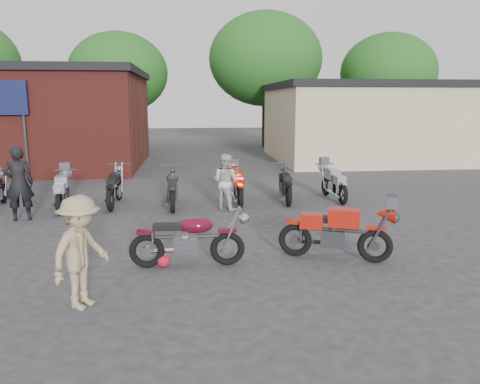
{
  "coord_description": "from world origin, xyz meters",
  "views": [
    {
      "loc": [
        -0.77,
        -7.8,
        2.86
      ],
      "look_at": [
        0.3,
        2.28,
        0.9
      ],
      "focal_mm": 35.0,
      "sensor_mm": 36.0,
      "label": 1
    }
  ],
  "objects": [
    {
      "name": "row_bike_2",
      "position": [
        -2.89,
        5.34,
        0.59
      ],
      "size": [
        0.69,
        2.04,
        1.18
      ],
      "primitive_type": null,
      "rotation": [
        0.0,
        0.0,
        1.56
      ],
      "color": "black",
      "rests_on": "ground"
    },
    {
      "name": "sportbike",
      "position": [
        1.86,
        0.19,
        0.58
      ],
      "size": [
        2.09,
        1.34,
        1.15
      ],
      "primitive_type": null,
      "rotation": [
        0.0,
        0.0,
        -0.37
      ],
      "color": "red",
      "rests_on": "ground"
    },
    {
      "name": "row_bike_1",
      "position": [
        -4.22,
        4.97,
        0.54
      ],
      "size": [
        0.85,
        1.93,
        1.08
      ],
      "primitive_type": null,
      "rotation": [
        0.0,
        0.0,
        1.7
      ],
      "color": "gray",
      "rests_on": "ground"
    },
    {
      "name": "person_light",
      "position": [
        0.15,
        4.48,
        0.76
      ],
      "size": [
        0.93,
        0.9,
        1.51
      ],
      "primitive_type": "imported",
      "rotation": [
        0.0,
        0.0,
        2.51
      ],
      "color": "#BABAB5",
      "rests_on": "ground"
    },
    {
      "name": "row_bike_5",
      "position": [
        1.97,
        5.39,
        0.57
      ],
      "size": [
        0.79,
        2.01,
        1.14
      ],
      "primitive_type": null,
      "rotation": [
        0.0,
        0.0,
        1.5
      ],
      "color": "black",
      "rests_on": "ground"
    },
    {
      "name": "stucco_building",
      "position": [
        8.5,
        15.0,
        1.75
      ],
      "size": [
        10.0,
        8.0,
        3.5
      ],
      "primitive_type": "cube",
      "color": "tan",
      "rests_on": "ground"
    },
    {
      "name": "row_bike_3",
      "position": [
        -1.28,
        4.98,
        0.58
      ],
      "size": [
        0.72,
        2.03,
        1.17
      ],
      "primitive_type": null,
      "rotation": [
        0.0,
        0.0,
        1.6
      ],
      "color": "#27272A",
      "rests_on": "ground"
    },
    {
      "name": "helmet",
      "position": [
        -1.28,
        0.13,
        0.11
      ],
      "size": [
        0.29,
        0.29,
        0.23
      ],
      "primitive_type": "ellipsoid",
      "rotation": [
        0.0,
        0.0,
        -0.17
      ],
      "color": "red",
      "rests_on": "ground"
    },
    {
      "name": "person_tan",
      "position": [
        -2.32,
        -1.38,
        0.8
      ],
      "size": [
        1.03,
        1.2,
        1.61
      ],
      "primitive_type": "imported",
      "rotation": [
        0.0,
        0.0,
        1.06
      ],
      "color": "#9F8862",
      "rests_on": "ground"
    },
    {
      "name": "row_bike_6",
      "position": [
        3.43,
        5.43,
        0.54
      ],
      "size": [
        0.74,
        1.91,
        1.09
      ],
      "primitive_type": null,
      "rotation": [
        0.0,
        0.0,
        1.64
      ],
      "color": "gray",
      "rests_on": "ground"
    },
    {
      "name": "vintage_motorcycle",
      "position": [
        -0.82,
        0.11,
        0.56
      ],
      "size": [
        1.95,
        0.67,
        1.13
      ],
      "primitive_type": null,
      "rotation": [
        0.0,
        0.0,
        -0.01
      ],
      "color": "#5B0B1F",
      "rests_on": "ground"
    },
    {
      "name": "person_dark",
      "position": [
        -4.93,
        3.86,
        0.92
      ],
      "size": [
        0.76,
        0.6,
        1.83
      ],
      "primitive_type": "imported",
      "rotation": [
        0.0,
        0.0,
        3.41
      ],
      "color": "black",
      "rests_on": "ground"
    },
    {
      "name": "tree_2",
      "position": [
        4.0,
        22.0,
        4.4
      ],
      "size": [
        7.04,
        7.04,
        8.8
      ],
      "primitive_type": null,
      "color": "#144B16",
      "rests_on": "ground"
    },
    {
      "name": "tree_1",
      "position": [
        -5.0,
        22.0,
        3.7
      ],
      "size": [
        5.92,
        5.92,
        7.4
      ],
      "primitive_type": null,
      "color": "#144B16",
      "rests_on": "ground"
    },
    {
      "name": "tree_3",
      "position": [
        12.0,
        22.0,
        3.8
      ],
      "size": [
        6.08,
        6.08,
        7.6
      ],
      "primitive_type": null,
      "color": "#144B16",
      "rests_on": "ground"
    },
    {
      "name": "row_bike_4",
      "position": [
        0.54,
        5.29,
        0.54
      ],
      "size": [
        0.65,
        1.87,
        1.08
      ],
      "primitive_type": null,
      "rotation": [
        0.0,
        0.0,
        1.59
      ],
      "color": "#A7200D",
      "rests_on": "ground"
    },
    {
      "name": "ground",
      "position": [
        0.0,
        0.0,
        0.0
      ],
      "size": [
        90.0,
        90.0,
        0.0
      ],
      "primitive_type": "plane",
      "color": "#2C2C2E"
    },
    {
      "name": "brick_building",
      "position": [
        -9.0,
        14.0,
        2.0
      ],
      "size": [
        12.0,
        8.0,
        4.0
      ],
      "primitive_type": "cube",
      "color": "maroon",
      "rests_on": "ground"
    }
  ]
}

